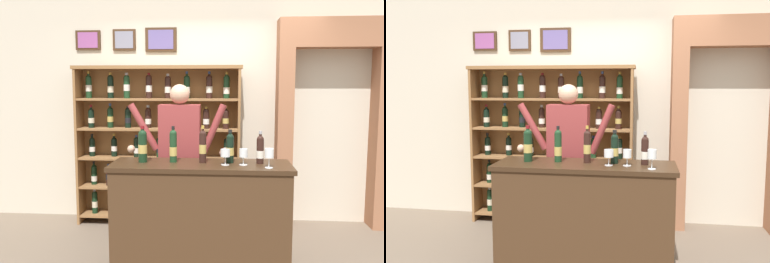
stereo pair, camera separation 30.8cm
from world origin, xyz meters
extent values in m
cube|color=beige|center=(0.00, 1.53, 1.64)|extent=(12.00, 0.16, 3.28)
cube|color=#422B19|center=(-1.56, 1.44, 2.25)|extent=(0.31, 0.02, 0.24)
cube|color=#974F93|center=(-1.56, 1.42, 2.25)|extent=(0.25, 0.01, 0.19)
cube|color=#422B19|center=(-1.10, 1.44, 2.25)|extent=(0.28, 0.02, 0.26)
cube|color=gray|center=(-1.10, 1.42, 2.25)|extent=(0.23, 0.01, 0.21)
cube|color=#422B19|center=(-0.65, 1.44, 2.25)|extent=(0.38, 0.02, 0.29)
cube|color=#5F5391|center=(-0.65, 1.42, 2.25)|extent=(0.31, 0.01, 0.23)
cube|color=olive|center=(-1.63, 1.22, 0.96)|extent=(0.03, 0.29, 1.92)
cube|color=olive|center=(0.31, 1.22, 0.96)|extent=(0.03, 0.29, 1.92)
cube|color=olive|center=(-0.66, 1.36, 0.96)|extent=(1.96, 0.02, 1.92)
cube|color=olive|center=(-0.66, 1.22, 0.10)|extent=(1.90, 0.28, 0.02)
cylinder|color=black|center=(-1.45, 1.20, 0.23)|extent=(0.07, 0.07, 0.24)
sphere|color=black|center=(-1.45, 1.20, 0.36)|extent=(0.07, 0.07, 0.07)
cylinder|color=black|center=(-1.45, 1.20, 0.38)|extent=(0.03, 0.03, 0.06)
cylinder|color=#99999E|center=(-1.45, 1.20, 0.40)|extent=(0.03, 0.03, 0.03)
cylinder|color=beige|center=(-1.45, 1.20, 0.23)|extent=(0.07, 0.07, 0.08)
cylinder|color=#19381E|center=(-1.21, 1.20, 0.23)|extent=(0.07, 0.07, 0.24)
sphere|color=#19381E|center=(-1.21, 1.20, 0.36)|extent=(0.07, 0.07, 0.07)
cylinder|color=#19381E|center=(-1.21, 1.20, 0.39)|extent=(0.03, 0.03, 0.08)
cylinder|color=#99999E|center=(-1.21, 1.20, 0.42)|extent=(0.04, 0.04, 0.03)
cylinder|color=beige|center=(-1.21, 1.20, 0.20)|extent=(0.07, 0.07, 0.08)
cylinder|color=black|center=(-0.92, 1.22, 0.23)|extent=(0.07, 0.07, 0.23)
sphere|color=black|center=(-0.92, 1.22, 0.35)|extent=(0.07, 0.07, 0.07)
cylinder|color=black|center=(-0.92, 1.22, 0.37)|extent=(0.03, 0.03, 0.06)
cylinder|color=#B79338|center=(-0.92, 1.22, 0.39)|extent=(0.03, 0.03, 0.03)
cylinder|color=black|center=(-0.92, 1.22, 0.24)|extent=(0.07, 0.07, 0.07)
cylinder|color=black|center=(-0.67, 1.19, 0.24)|extent=(0.07, 0.07, 0.24)
sphere|color=black|center=(-0.67, 1.19, 0.36)|extent=(0.07, 0.07, 0.07)
cylinder|color=black|center=(-0.67, 1.19, 0.40)|extent=(0.03, 0.03, 0.08)
cylinder|color=#B79338|center=(-0.67, 1.19, 0.42)|extent=(0.03, 0.03, 0.03)
cylinder|color=tan|center=(-0.67, 1.19, 0.21)|extent=(0.07, 0.07, 0.08)
cylinder|color=#19381E|center=(-0.39, 1.22, 0.22)|extent=(0.07, 0.07, 0.22)
sphere|color=#19381E|center=(-0.39, 1.22, 0.34)|extent=(0.07, 0.07, 0.07)
cylinder|color=#19381E|center=(-0.39, 1.22, 0.37)|extent=(0.03, 0.03, 0.07)
cylinder|color=black|center=(-0.39, 1.22, 0.39)|extent=(0.03, 0.03, 0.03)
cylinder|color=black|center=(-0.39, 1.22, 0.24)|extent=(0.07, 0.07, 0.07)
cylinder|color=black|center=(-0.10, 1.20, 0.23)|extent=(0.07, 0.07, 0.23)
sphere|color=black|center=(-0.10, 1.20, 0.35)|extent=(0.07, 0.07, 0.07)
cylinder|color=black|center=(-0.10, 1.20, 0.37)|extent=(0.03, 0.03, 0.06)
cylinder|color=black|center=(-0.10, 1.20, 0.39)|extent=(0.03, 0.03, 0.03)
cylinder|color=beige|center=(-0.10, 1.20, 0.19)|extent=(0.07, 0.07, 0.07)
cylinder|color=#19381E|center=(0.16, 1.23, 0.23)|extent=(0.07, 0.07, 0.23)
sphere|color=#19381E|center=(0.16, 1.23, 0.35)|extent=(0.07, 0.07, 0.07)
cylinder|color=#19381E|center=(0.16, 1.23, 0.38)|extent=(0.03, 0.03, 0.06)
cylinder|color=#99999E|center=(0.16, 1.23, 0.40)|extent=(0.03, 0.03, 0.03)
cylinder|color=tan|center=(0.16, 1.23, 0.22)|extent=(0.07, 0.07, 0.07)
cube|color=olive|center=(-0.66, 1.22, 0.46)|extent=(1.90, 0.28, 0.03)
cylinder|color=black|center=(-1.47, 1.24, 0.57)|extent=(0.07, 0.07, 0.20)
sphere|color=black|center=(-1.47, 1.24, 0.68)|extent=(0.07, 0.07, 0.07)
cylinder|color=black|center=(-1.47, 1.24, 0.71)|extent=(0.03, 0.03, 0.08)
cylinder|color=black|center=(-1.47, 1.24, 0.74)|extent=(0.03, 0.03, 0.03)
cylinder|color=silver|center=(-1.47, 1.24, 0.54)|extent=(0.07, 0.07, 0.07)
cylinder|color=black|center=(-1.27, 1.21, 0.57)|extent=(0.07, 0.07, 0.20)
sphere|color=black|center=(-1.27, 1.21, 0.68)|extent=(0.07, 0.07, 0.07)
cylinder|color=black|center=(-1.27, 1.21, 0.70)|extent=(0.03, 0.03, 0.06)
cylinder|color=navy|center=(-1.27, 1.21, 0.72)|extent=(0.03, 0.03, 0.03)
cylinder|color=black|center=(-1.27, 1.21, 0.58)|extent=(0.07, 0.07, 0.06)
cylinder|color=black|center=(-1.01, 1.23, 0.58)|extent=(0.07, 0.07, 0.21)
sphere|color=black|center=(-1.01, 1.23, 0.69)|extent=(0.07, 0.07, 0.07)
cylinder|color=black|center=(-1.01, 1.23, 0.72)|extent=(0.03, 0.03, 0.08)
cylinder|color=maroon|center=(-1.01, 1.23, 0.75)|extent=(0.03, 0.03, 0.03)
cylinder|color=silver|center=(-1.01, 1.23, 0.57)|extent=(0.07, 0.07, 0.07)
cylinder|color=black|center=(-0.79, 1.19, 0.57)|extent=(0.07, 0.07, 0.21)
sphere|color=black|center=(-0.79, 1.19, 0.69)|extent=(0.07, 0.07, 0.07)
cylinder|color=black|center=(-0.79, 1.19, 0.71)|extent=(0.03, 0.03, 0.06)
cylinder|color=black|center=(-0.79, 1.19, 0.73)|extent=(0.04, 0.04, 0.03)
cylinder|color=tan|center=(-0.79, 1.19, 0.55)|extent=(0.07, 0.07, 0.07)
cylinder|color=black|center=(-0.56, 1.25, 0.57)|extent=(0.07, 0.07, 0.21)
sphere|color=black|center=(-0.56, 1.25, 0.69)|extent=(0.07, 0.07, 0.07)
cylinder|color=black|center=(-0.56, 1.25, 0.72)|extent=(0.03, 0.03, 0.07)
cylinder|color=black|center=(-0.56, 1.25, 0.74)|extent=(0.04, 0.04, 0.03)
cylinder|color=tan|center=(-0.56, 1.25, 0.55)|extent=(0.07, 0.07, 0.07)
cylinder|color=black|center=(-0.29, 1.22, 0.58)|extent=(0.07, 0.07, 0.22)
sphere|color=black|center=(-0.29, 1.22, 0.69)|extent=(0.07, 0.07, 0.07)
cylinder|color=black|center=(-0.29, 1.22, 0.72)|extent=(0.03, 0.03, 0.07)
cylinder|color=navy|center=(-0.29, 1.22, 0.75)|extent=(0.03, 0.03, 0.03)
cylinder|color=black|center=(-0.29, 1.22, 0.57)|extent=(0.07, 0.07, 0.07)
cylinder|color=black|center=(-0.06, 1.21, 0.57)|extent=(0.07, 0.07, 0.21)
sphere|color=black|center=(-0.06, 1.21, 0.69)|extent=(0.07, 0.07, 0.07)
cylinder|color=black|center=(-0.06, 1.21, 0.71)|extent=(0.03, 0.03, 0.06)
cylinder|color=#99999E|center=(-0.06, 1.21, 0.73)|extent=(0.03, 0.03, 0.03)
cylinder|color=beige|center=(-0.06, 1.21, 0.55)|extent=(0.07, 0.07, 0.07)
cylinder|color=black|center=(0.14, 1.22, 0.57)|extent=(0.07, 0.07, 0.20)
sphere|color=black|center=(0.14, 1.22, 0.68)|extent=(0.07, 0.07, 0.07)
cylinder|color=black|center=(0.14, 1.22, 0.70)|extent=(0.03, 0.03, 0.07)
cylinder|color=#B79338|center=(0.14, 1.22, 0.73)|extent=(0.04, 0.04, 0.03)
cylinder|color=tan|center=(0.14, 1.22, 0.57)|extent=(0.07, 0.07, 0.06)
cube|color=olive|center=(-0.66, 1.22, 0.81)|extent=(1.90, 0.28, 0.02)
cylinder|color=black|center=(-1.48, 1.24, 0.92)|extent=(0.07, 0.07, 0.19)
sphere|color=black|center=(-1.48, 1.24, 1.02)|extent=(0.07, 0.07, 0.07)
cylinder|color=black|center=(-1.48, 1.24, 1.05)|extent=(0.03, 0.03, 0.08)
cylinder|color=black|center=(-1.48, 1.24, 1.08)|extent=(0.03, 0.03, 0.03)
cylinder|color=silver|center=(-1.48, 1.24, 0.91)|extent=(0.07, 0.07, 0.06)
cylinder|color=black|center=(-1.21, 1.24, 0.92)|extent=(0.07, 0.07, 0.19)
sphere|color=black|center=(-1.21, 1.24, 1.02)|extent=(0.07, 0.07, 0.07)
cylinder|color=black|center=(-1.21, 1.24, 1.06)|extent=(0.03, 0.03, 0.08)
cylinder|color=#B79338|center=(-1.21, 1.24, 1.09)|extent=(0.03, 0.03, 0.03)
cylinder|color=silver|center=(-1.21, 1.24, 0.92)|extent=(0.07, 0.07, 0.06)
cylinder|color=black|center=(-0.92, 1.23, 0.92)|extent=(0.07, 0.07, 0.20)
sphere|color=black|center=(-0.92, 1.23, 1.03)|extent=(0.07, 0.07, 0.07)
cylinder|color=black|center=(-0.92, 1.23, 1.06)|extent=(0.03, 0.03, 0.06)
cylinder|color=navy|center=(-0.92, 1.23, 1.08)|extent=(0.03, 0.03, 0.03)
cylinder|color=silver|center=(-0.92, 1.23, 0.90)|extent=(0.07, 0.07, 0.06)
cylinder|color=#19381E|center=(-0.65, 1.24, 0.92)|extent=(0.07, 0.07, 0.20)
sphere|color=#19381E|center=(-0.65, 1.24, 1.03)|extent=(0.07, 0.07, 0.07)
cylinder|color=#19381E|center=(-0.65, 1.24, 1.07)|extent=(0.03, 0.03, 0.08)
cylinder|color=navy|center=(-0.65, 1.24, 1.10)|extent=(0.03, 0.03, 0.03)
cylinder|color=black|center=(-0.65, 1.24, 0.91)|extent=(0.07, 0.07, 0.06)
cylinder|color=black|center=(-0.42, 1.18, 0.93)|extent=(0.07, 0.07, 0.21)
sphere|color=black|center=(-0.42, 1.18, 1.04)|extent=(0.07, 0.07, 0.07)
cylinder|color=black|center=(-0.42, 1.18, 1.06)|extent=(0.03, 0.03, 0.07)
cylinder|color=black|center=(-0.42, 1.18, 1.09)|extent=(0.03, 0.03, 0.03)
cylinder|color=silver|center=(-0.42, 1.18, 0.92)|extent=(0.07, 0.07, 0.07)
cylinder|color=#19381E|center=(-0.15, 1.24, 0.92)|extent=(0.07, 0.07, 0.19)
sphere|color=#19381E|center=(-0.15, 1.24, 1.02)|extent=(0.07, 0.07, 0.07)
cylinder|color=#19381E|center=(-0.15, 1.24, 1.05)|extent=(0.03, 0.03, 0.07)
cylinder|color=navy|center=(-0.15, 1.24, 1.08)|extent=(0.04, 0.04, 0.03)
cylinder|color=black|center=(-0.15, 1.24, 0.91)|extent=(0.07, 0.07, 0.06)
cylinder|color=black|center=(0.17, 1.20, 0.93)|extent=(0.07, 0.07, 0.21)
sphere|color=black|center=(0.17, 1.20, 1.04)|extent=(0.07, 0.07, 0.07)
cylinder|color=black|center=(0.17, 1.20, 1.06)|extent=(0.03, 0.03, 0.06)
cylinder|color=#B79338|center=(0.17, 1.20, 1.08)|extent=(0.03, 0.03, 0.03)
cylinder|color=silver|center=(0.17, 1.20, 0.93)|extent=(0.07, 0.07, 0.07)
cube|color=olive|center=(-0.66, 1.22, 1.17)|extent=(1.90, 0.28, 0.02)
cylinder|color=black|center=(-1.47, 1.19, 1.28)|extent=(0.07, 0.07, 0.19)
sphere|color=black|center=(-1.47, 1.19, 1.38)|extent=(0.07, 0.07, 0.07)
cylinder|color=black|center=(-1.47, 1.19, 1.41)|extent=(0.03, 0.03, 0.08)
cylinder|color=maroon|center=(-1.47, 1.19, 1.44)|extent=(0.03, 0.03, 0.03)
cylinder|color=beige|center=(-1.47, 1.19, 1.27)|extent=(0.07, 0.07, 0.06)
cylinder|color=black|center=(-1.24, 1.22, 1.28)|extent=(0.07, 0.07, 0.21)
sphere|color=black|center=(-1.24, 1.22, 1.39)|extent=(0.07, 0.07, 0.07)
cylinder|color=black|center=(-1.24, 1.22, 1.43)|extent=(0.03, 0.03, 0.08)
cylinder|color=navy|center=(-1.24, 1.22, 1.46)|extent=(0.03, 0.03, 0.03)
cylinder|color=tan|center=(-1.24, 1.22, 1.28)|extent=(0.07, 0.07, 0.07)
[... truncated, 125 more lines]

